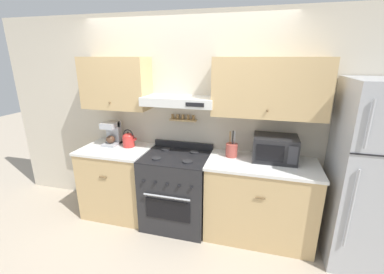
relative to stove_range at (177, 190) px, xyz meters
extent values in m
plane|color=#B2A38E|center=(0.00, -0.31, -0.46)|extent=(16.00, 16.00, 0.00)
cube|color=beige|center=(0.00, 0.37, 0.81)|extent=(5.20, 0.08, 2.55)
cube|color=tan|center=(-0.82, 0.17, 1.27)|extent=(0.84, 0.33, 0.63)
sphere|color=brown|center=(-0.82, -0.01, 1.06)|extent=(0.02, 0.02, 0.02)
cube|color=tan|center=(1.00, 0.17, 1.27)|extent=(1.19, 0.33, 0.63)
sphere|color=brown|center=(1.00, -0.01, 1.06)|extent=(0.02, 0.02, 0.02)
cube|color=silver|center=(0.00, 0.15, 1.09)|extent=(0.85, 0.37, 0.10)
cube|color=black|center=(0.24, -0.04, 1.09)|extent=(0.20, 0.01, 0.04)
cube|color=tan|center=(0.00, 0.29, 0.82)|extent=(0.34, 0.07, 0.02)
cylinder|color=olive|center=(-0.14, 0.29, 0.86)|extent=(0.03, 0.03, 0.06)
cylinder|color=olive|center=(-0.07, 0.29, 0.86)|extent=(0.03, 0.03, 0.06)
cylinder|color=olive|center=(0.00, 0.29, 0.86)|extent=(0.03, 0.03, 0.06)
cylinder|color=olive|center=(0.07, 0.29, 0.86)|extent=(0.03, 0.03, 0.06)
cylinder|color=olive|center=(0.14, 0.29, 0.86)|extent=(0.03, 0.03, 0.06)
cube|color=tan|center=(-0.82, 0.02, -0.01)|extent=(0.84, 0.62, 0.90)
cube|color=white|center=(-0.82, 0.02, 0.45)|extent=(0.86, 0.64, 0.03)
cylinder|color=brown|center=(-0.82, -0.30, 0.21)|extent=(0.10, 0.01, 0.01)
cube|color=tan|center=(1.00, 0.02, -0.01)|extent=(1.19, 0.62, 0.90)
cube|color=white|center=(1.00, 0.02, 0.45)|extent=(1.21, 0.64, 0.03)
cylinder|color=brown|center=(1.00, -0.30, 0.21)|extent=(0.10, 0.01, 0.01)
cube|color=#232326|center=(0.00, 0.00, -0.01)|extent=(0.78, 0.65, 0.90)
cube|color=black|center=(0.00, -0.33, -0.08)|extent=(0.53, 0.01, 0.25)
cylinder|color=#ADAFB5|center=(0.00, -0.35, 0.10)|extent=(0.54, 0.02, 0.02)
cube|color=black|center=(0.00, 0.00, 0.45)|extent=(0.78, 0.65, 0.01)
cylinder|color=#232326|center=(-0.19, -0.16, 0.46)|extent=(0.11, 0.11, 0.02)
cylinder|color=#232326|center=(0.19, -0.16, 0.46)|extent=(0.11, 0.11, 0.02)
cylinder|color=#232326|center=(-0.19, 0.15, 0.46)|extent=(0.11, 0.11, 0.02)
cylinder|color=#232326|center=(0.19, 0.15, 0.46)|extent=(0.11, 0.11, 0.02)
cylinder|color=black|center=(-0.28, -0.34, 0.24)|extent=(0.03, 0.02, 0.03)
cylinder|color=black|center=(-0.14, -0.34, 0.24)|extent=(0.03, 0.02, 0.03)
cylinder|color=black|center=(0.00, -0.34, 0.24)|extent=(0.03, 0.02, 0.03)
cylinder|color=black|center=(0.14, -0.34, 0.24)|extent=(0.03, 0.02, 0.03)
cylinder|color=black|center=(0.28, -0.34, 0.24)|extent=(0.03, 0.02, 0.03)
cube|color=#232326|center=(0.00, 0.30, 0.49)|extent=(0.78, 0.04, 0.08)
cube|color=#ADAFB5|center=(2.07, -0.04, 0.47)|extent=(0.78, 0.72, 1.86)
cylinder|color=#ADAFB5|center=(1.78, -0.41, 1.07)|extent=(0.02, 0.02, 0.41)
cylinder|color=#ADAFB5|center=(1.78, -0.41, 0.28)|extent=(0.02, 0.02, 0.78)
cylinder|color=red|center=(-0.68, 0.12, 0.54)|extent=(0.15, 0.15, 0.14)
ellipsoid|color=red|center=(-0.68, 0.12, 0.61)|extent=(0.14, 0.14, 0.08)
sphere|color=black|center=(-0.68, 0.12, 0.66)|extent=(0.02, 0.02, 0.02)
cylinder|color=red|center=(-0.61, 0.12, 0.56)|extent=(0.09, 0.03, 0.08)
torus|color=black|center=(-0.68, 0.12, 0.63)|extent=(0.13, 0.01, 0.13)
cube|color=#ADAFB5|center=(-0.93, 0.12, 0.48)|extent=(0.18, 0.23, 0.03)
cube|color=#ADAFB5|center=(-0.93, 0.20, 0.62)|extent=(0.18, 0.08, 0.31)
cube|color=#ADAFB5|center=(-0.93, 0.11, 0.74)|extent=(0.18, 0.19, 0.07)
ellipsoid|color=#4C3323|center=(-0.93, 0.10, 0.55)|extent=(0.12, 0.12, 0.10)
cube|color=#232326|center=(1.12, 0.14, 0.61)|extent=(0.47, 0.35, 0.28)
cube|color=black|center=(1.06, -0.04, 0.61)|extent=(0.28, 0.01, 0.18)
cube|color=#38383D|center=(1.29, -0.04, 0.61)|extent=(0.09, 0.01, 0.20)
cylinder|color=#B24C42|center=(0.64, 0.12, 0.55)|extent=(0.13, 0.13, 0.16)
cylinder|color=olive|center=(0.62, 0.11, 0.70)|extent=(0.01, 0.05, 0.16)
cylinder|color=#28282B|center=(0.65, 0.12, 0.70)|extent=(0.01, 0.04, 0.16)
cylinder|color=#B2B2B7|center=(0.67, 0.13, 0.70)|extent=(0.01, 0.03, 0.16)
camera|label=1|loc=(0.93, -2.70, 1.58)|focal=24.00mm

